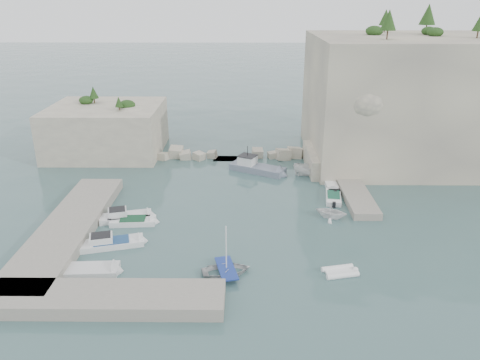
{
  "coord_description": "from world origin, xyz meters",
  "views": [
    {
      "loc": [
        0.45,
        -42.13,
        22.07
      ],
      "look_at": [
        0.0,
        6.0,
        3.0
      ],
      "focal_mm": 35.0,
      "sensor_mm": 36.0,
      "label": 1
    }
  ],
  "objects_px": {
    "rowboat": "(226,273)",
    "tender_east_c": "(332,189)",
    "tender_east_d": "(312,176)",
    "motorboat_e": "(92,273)",
    "motorboat_d": "(112,246)",
    "motorboat_b": "(126,219)",
    "tender_east_a": "(331,218)",
    "motorboat_c": "(133,224)",
    "inflatable_dinghy": "(340,274)",
    "tender_east_b": "(333,199)",
    "work_boat": "(257,172)"
  },
  "relations": [
    {
      "from": "motorboat_e",
      "to": "tender_east_d",
      "type": "xyz_separation_m",
      "value": [
        21.92,
        23.3,
        0.0
      ]
    },
    {
      "from": "motorboat_d",
      "to": "tender_east_d",
      "type": "bearing_deg",
      "value": 25.98
    },
    {
      "from": "tender_east_b",
      "to": "tender_east_d",
      "type": "relative_size",
      "value": 0.97
    },
    {
      "from": "motorboat_e",
      "to": "tender_east_a",
      "type": "bearing_deg",
      "value": 22.52
    },
    {
      "from": "tender_east_c",
      "to": "tender_east_d",
      "type": "xyz_separation_m",
      "value": [
        -1.82,
        4.61,
        0.0
      ]
    },
    {
      "from": "inflatable_dinghy",
      "to": "motorboat_b",
      "type": "bearing_deg",
      "value": 141.24
    },
    {
      "from": "motorboat_d",
      "to": "motorboat_b",
      "type": "relative_size",
      "value": 1.09
    },
    {
      "from": "tender_east_b",
      "to": "tender_east_d",
      "type": "height_order",
      "value": "tender_east_d"
    },
    {
      "from": "work_boat",
      "to": "tender_east_c",
      "type": "bearing_deg",
      "value": -5.8
    },
    {
      "from": "rowboat",
      "to": "tender_east_b",
      "type": "bearing_deg",
      "value": -50.63
    },
    {
      "from": "inflatable_dinghy",
      "to": "work_boat",
      "type": "bearing_deg",
      "value": 92.0
    },
    {
      "from": "motorboat_e",
      "to": "rowboat",
      "type": "relative_size",
      "value": 1.21
    },
    {
      "from": "motorboat_e",
      "to": "tender_east_a",
      "type": "height_order",
      "value": "tender_east_a"
    },
    {
      "from": "motorboat_d",
      "to": "tender_east_d",
      "type": "height_order",
      "value": "tender_east_d"
    },
    {
      "from": "tender_east_b",
      "to": "tender_east_c",
      "type": "distance_m",
      "value": 3.01
    },
    {
      "from": "inflatable_dinghy",
      "to": "motorboat_e",
      "type": "bearing_deg",
      "value": 167.66
    },
    {
      "from": "motorboat_c",
      "to": "tender_east_b",
      "type": "xyz_separation_m",
      "value": [
        21.87,
        6.43,
        0.0
      ]
    },
    {
      "from": "inflatable_dinghy",
      "to": "motorboat_c",
      "type": "bearing_deg",
      "value": 142.41
    },
    {
      "from": "motorboat_b",
      "to": "tender_east_d",
      "type": "bearing_deg",
      "value": 16.04
    },
    {
      "from": "tender_east_c",
      "to": "work_boat",
      "type": "distance_m",
      "value": 10.8
    },
    {
      "from": "rowboat",
      "to": "tender_east_b",
      "type": "distance_m",
      "value": 19.64
    },
    {
      "from": "tender_east_d",
      "to": "motorboat_e",
      "type": "bearing_deg",
      "value": 140.06
    },
    {
      "from": "motorboat_b",
      "to": "tender_east_b",
      "type": "distance_m",
      "value": 23.49
    },
    {
      "from": "tender_east_d",
      "to": "work_boat",
      "type": "bearing_deg",
      "value": 82.19
    },
    {
      "from": "motorboat_b",
      "to": "work_boat",
      "type": "xyz_separation_m",
      "value": [
        14.25,
        14.46,
        0.0
      ]
    },
    {
      "from": "motorboat_e",
      "to": "tender_east_a",
      "type": "xyz_separation_m",
      "value": [
        22.25,
        10.82,
        0.0
      ]
    },
    {
      "from": "rowboat",
      "to": "motorboat_b",
      "type": "bearing_deg",
      "value": 33.66
    },
    {
      "from": "motorboat_d",
      "to": "tender_east_c",
      "type": "height_order",
      "value": "motorboat_d"
    },
    {
      "from": "tender_east_b",
      "to": "work_boat",
      "type": "relative_size",
      "value": 0.59
    },
    {
      "from": "motorboat_e",
      "to": "tender_east_c",
      "type": "bearing_deg",
      "value": 34.79
    },
    {
      "from": "tender_east_c",
      "to": "work_boat",
      "type": "relative_size",
      "value": 0.52
    },
    {
      "from": "inflatable_dinghy",
      "to": "tender_east_c",
      "type": "relative_size",
      "value": 0.72
    },
    {
      "from": "inflatable_dinghy",
      "to": "tender_east_b",
      "type": "relative_size",
      "value": 0.64
    },
    {
      "from": "motorboat_c",
      "to": "motorboat_e",
      "type": "bearing_deg",
      "value": -103.26
    },
    {
      "from": "motorboat_b",
      "to": "inflatable_dinghy",
      "type": "relative_size",
      "value": 1.91
    },
    {
      "from": "inflatable_dinghy",
      "to": "tender_east_a",
      "type": "distance_m",
      "value": 10.77
    },
    {
      "from": "tender_east_a",
      "to": "motorboat_d",
      "type": "bearing_deg",
      "value": 128.18
    },
    {
      "from": "rowboat",
      "to": "motorboat_d",
      "type": "bearing_deg",
      "value": 54.02
    },
    {
      "from": "motorboat_c",
      "to": "motorboat_b",
      "type": "relative_size",
      "value": 0.85
    },
    {
      "from": "tender_east_c",
      "to": "tender_east_b",
      "type": "bearing_deg",
      "value": 172.94
    },
    {
      "from": "motorboat_b",
      "to": "tender_east_a",
      "type": "relative_size",
      "value": 1.79
    },
    {
      "from": "motorboat_b",
      "to": "inflatable_dinghy",
      "type": "height_order",
      "value": "motorboat_b"
    },
    {
      "from": "tender_east_d",
      "to": "rowboat",
      "type": "bearing_deg",
      "value": 159.23
    },
    {
      "from": "rowboat",
      "to": "tender_east_c",
      "type": "height_order",
      "value": "rowboat"
    },
    {
      "from": "tender_east_a",
      "to": "motorboat_c",
      "type": "bearing_deg",
      "value": 116.49
    },
    {
      "from": "motorboat_e",
      "to": "tender_east_b",
      "type": "bearing_deg",
      "value": 30.48
    },
    {
      "from": "inflatable_dinghy",
      "to": "tender_east_b",
      "type": "height_order",
      "value": "tender_east_b"
    },
    {
      "from": "tender_east_c",
      "to": "tender_east_d",
      "type": "bearing_deg",
      "value": 21.51
    },
    {
      "from": "motorboat_b",
      "to": "rowboat",
      "type": "distance_m",
      "value": 15.0
    },
    {
      "from": "motorboat_c",
      "to": "motorboat_b",
      "type": "bearing_deg",
      "value": 131.07
    }
  ]
}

